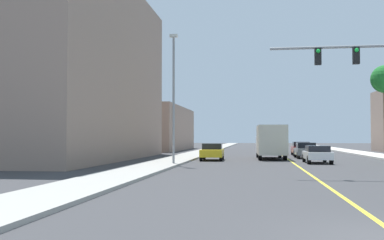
{
  "coord_description": "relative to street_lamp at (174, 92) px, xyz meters",
  "views": [
    {
      "loc": [
        -2.83,
        -9.15,
        1.98
      ],
      "look_at": [
        -7.76,
        25.84,
        3.3
      ],
      "focal_mm": 42.2,
      "sensor_mm": 36.0,
      "label": 1
    }
  ],
  "objects": [
    {
      "name": "ground",
      "position": [
        8.49,
        20.23,
        -5.1
      ],
      "size": [
        192.0,
        192.0,
        0.0
      ],
      "primitive_type": "plane",
      "color": "#38383A"
    },
    {
      "name": "sidewalk_left",
      "position": [
        -0.97,
        20.23,
        -5.02
      ],
      "size": [
        2.94,
        168.0,
        0.15
      ],
      "primitive_type": "cube",
      "color": "#9E9B93",
      "rests_on": "ground"
    },
    {
      "name": "sidewalk_right",
      "position": [
        17.94,
        20.23,
        -5.02
      ],
      "size": [
        2.94,
        168.0,
        0.15
      ],
      "primitive_type": "cube",
      "color": "beige",
      "rests_on": "ground"
    },
    {
      "name": "lane_marking_center",
      "position": [
        8.49,
        20.23,
        -5.1
      ],
      "size": [
        0.16,
        144.0,
        0.01
      ],
      "primitive_type": "cube",
      "color": "yellow",
      "rests_on": "ground"
    },
    {
      "name": "building_left_near",
      "position": [
        -12.75,
        6.74,
        2.65
      ],
      "size": [
        15.44,
        26.37,
        15.49
      ],
      "primitive_type": "cube",
      "color": "gray",
      "rests_on": "ground"
    },
    {
      "name": "building_left_far",
      "position": [
        -11.86,
        35.92,
        -1.88
      ],
      "size": [
        13.66,
        22.54,
        6.45
      ],
      "primitive_type": "cube",
      "color": "gray",
      "rests_on": "ground"
    },
    {
      "name": "street_lamp",
      "position": [
        0.0,
        0.0,
        0.0
      ],
      "size": [
        0.56,
        0.28,
        9.04
      ],
      "color": "gray",
      "rests_on": "sidewalk_left"
    },
    {
      "name": "car_red",
      "position": [
        10.42,
        18.1,
        -4.34
      ],
      "size": [
        1.93,
        4.44,
        1.46
      ],
      "rotation": [
        0.0,
        0.0,
        -0.02
      ],
      "color": "red",
      "rests_on": "ground"
    },
    {
      "name": "car_yellow",
      "position": [
        2.02,
        7.13,
        -4.36
      ],
      "size": [
        1.93,
        4.09,
        1.43
      ],
      "rotation": [
        0.0,
        0.0,
        3.17
      ],
      "color": "gold",
      "rests_on": "ground"
    },
    {
      "name": "car_gray",
      "position": [
        10.26,
        12.12,
        -4.35
      ],
      "size": [
        1.87,
        4.1,
        1.45
      ],
      "rotation": [
        0.0,
        0.0,
        0.01
      ],
      "color": "slate",
      "rests_on": "ground"
    },
    {
      "name": "car_white",
      "position": [
        10.24,
        4.02,
        -4.39
      ],
      "size": [
        1.85,
        4.04,
        1.32
      ],
      "rotation": [
        0.0,
        0.0,
        0.01
      ],
      "color": "white",
      "rests_on": "ground"
    },
    {
      "name": "delivery_truck",
      "position": [
        7.01,
        10.08,
        -3.5
      ],
      "size": [
        2.63,
        7.9,
        2.99
      ],
      "rotation": [
        0.0,
        0.0,
        0.03
      ],
      "color": "silver",
      "rests_on": "ground"
    }
  ]
}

